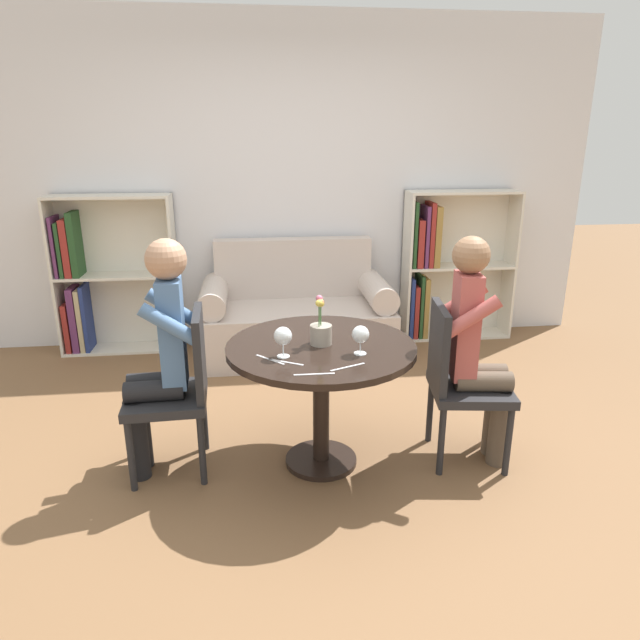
% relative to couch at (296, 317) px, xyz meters
% --- Properties ---
extents(ground_plane, '(16.00, 16.00, 0.00)m').
position_rel_couch_xyz_m(ground_plane, '(0.00, -1.71, -0.31)').
color(ground_plane, brown).
extents(back_wall, '(5.20, 0.05, 2.70)m').
position_rel_couch_xyz_m(back_wall, '(0.00, 0.43, 1.04)').
color(back_wall, silver).
rests_on(back_wall, ground_plane).
extents(round_table, '(1.01, 1.01, 0.71)m').
position_rel_couch_xyz_m(round_table, '(0.00, -1.71, 0.27)').
color(round_table, black).
rests_on(round_table, ground_plane).
extents(couch, '(1.55, 0.80, 0.92)m').
position_rel_couch_xyz_m(couch, '(0.00, 0.00, 0.00)').
color(couch, beige).
rests_on(couch, ground_plane).
extents(bookshelf_left, '(0.97, 0.28, 1.30)m').
position_rel_couch_xyz_m(bookshelf_left, '(-1.59, 0.28, 0.31)').
color(bookshelf_left, silver).
rests_on(bookshelf_left, ground_plane).
extents(bookshelf_right, '(0.97, 0.28, 1.30)m').
position_rel_couch_xyz_m(bookshelf_right, '(1.33, 0.27, 0.34)').
color(bookshelf_right, silver).
rests_on(bookshelf_right, ground_plane).
extents(chair_left, '(0.44, 0.44, 0.90)m').
position_rel_couch_xyz_m(chair_left, '(-0.75, -1.67, 0.18)').
color(chair_left, '#232326').
rests_on(chair_left, ground_plane).
extents(chair_right, '(0.47, 0.47, 0.90)m').
position_rel_couch_xyz_m(chair_right, '(0.75, -1.74, 0.18)').
color(chair_right, '#232326').
rests_on(chair_right, ground_plane).
extents(person_left, '(0.43, 0.35, 1.28)m').
position_rel_couch_xyz_m(person_left, '(-0.84, -1.68, 0.37)').
color(person_left, black).
rests_on(person_left, ground_plane).
extents(person_right, '(0.44, 0.38, 1.28)m').
position_rel_couch_xyz_m(person_right, '(0.84, -1.76, 0.36)').
color(person_right, brown).
rests_on(person_right, ground_plane).
extents(wine_glass_left, '(0.09, 0.09, 0.16)m').
position_rel_couch_xyz_m(wine_glass_left, '(-0.21, -1.86, 0.50)').
color(wine_glass_left, white).
rests_on(wine_glass_left, round_table).
extents(wine_glass_right, '(0.09, 0.09, 0.15)m').
position_rel_couch_xyz_m(wine_glass_right, '(0.18, -1.87, 0.50)').
color(wine_glass_right, white).
rests_on(wine_glass_right, round_table).
extents(flower_vase, '(0.12, 0.12, 0.26)m').
position_rel_couch_xyz_m(flower_vase, '(0.00, -1.70, 0.48)').
color(flower_vase, '#9E9384').
rests_on(flower_vase, round_table).
extents(knife_left_setting, '(0.19, 0.01, 0.00)m').
position_rel_couch_xyz_m(knife_left_setting, '(-0.08, -2.10, 0.40)').
color(knife_left_setting, silver).
rests_on(knife_left_setting, round_table).
extents(fork_left_setting, '(0.14, 0.15, 0.00)m').
position_rel_couch_xyz_m(fork_left_setting, '(-0.27, -1.89, 0.40)').
color(fork_left_setting, silver).
rests_on(fork_left_setting, round_table).
extents(knife_right_setting, '(0.17, 0.11, 0.00)m').
position_rel_couch_xyz_m(knife_right_setting, '(-0.20, -1.94, 0.40)').
color(knife_right_setting, silver).
rests_on(knife_right_setting, round_table).
extents(fork_right_setting, '(0.18, 0.08, 0.00)m').
position_rel_couch_xyz_m(fork_right_setting, '(0.09, -2.03, 0.40)').
color(fork_right_setting, silver).
rests_on(fork_right_setting, round_table).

